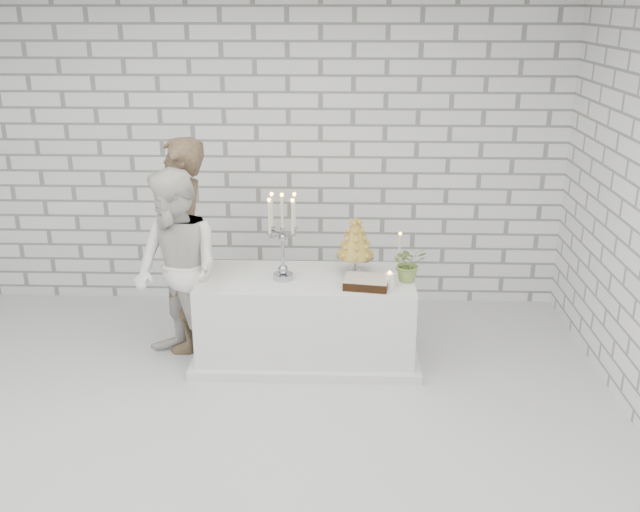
% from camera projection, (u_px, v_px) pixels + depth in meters
% --- Properties ---
extents(ground, '(6.00, 5.00, 0.01)m').
position_uv_depth(ground, '(223.00, 434.00, 5.14)').
color(ground, silver).
rests_on(ground, ground).
extents(wall_back, '(6.00, 0.01, 3.00)m').
position_uv_depth(wall_back, '(257.00, 157.00, 6.98)').
color(wall_back, white).
rests_on(wall_back, ground).
extents(wall_front, '(6.00, 0.01, 3.00)m').
position_uv_depth(wall_front, '(76.00, 481.00, 2.28)').
color(wall_front, white).
rests_on(wall_front, ground).
extents(cake_table, '(1.80, 0.80, 0.75)m').
position_uv_depth(cake_table, '(306.00, 318.00, 6.12)').
color(cake_table, white).
rests_on(cake_table, ground).
extents(groom, '(0.47, 0.70, 1.89)m').
position_uv_depth(groom, '(183.00, 246.00, 6.16)').
color(groom, '#3C2E20').
rests_on(groom, ground).
extents(bride, '(1.04, 1.04, 1.70)m').
position_uv_depth(bride, '(178.00, 272.00, 5.85)').
color(bride, white).
rests_on(bride, ground).
extents(candelabra, '(0.30, 0.30, 0.74)m').
position_uv_depth(candelabra, '(283.00, 237.00, 5.84)').
color(candelabra, '#A2A2AD').
rests_on(candelabra, cake_table).
extents(croquembouche, '(0.38, 0.38, 0.51)m').
position_uv_depth(croquembouche, '(355.00, 245.00, 5.99)').
color(croquembouche, '#AC8830').
rests_on(croquembouche, cake_table).
extents(chocolate_cake, '(0.39, 0.30, 0.08)m').
position_uv_depth(chocolate_cake, '(366.00, 282.00, 5.78)').
color(chocolate_cake, black).
rests_on(chocolate_cake, cake_table).
extents(pillar_candle, '(0.10, 0.10, 0.12)m').
position_uv_depth(pillar_candle, '(389.00, 280.00, 5.77)').
color(pillar_candle, white).
rests_on(pillar_candle, cake_table).
extents(extra_taper, '(0.07, 0.07, 0.32)m').
position_uv_depth(extra_taper, '(399.00, 252.00, 6.11)').
color(extra_taper, beige).
rests_on(extra_taper, cake_table).
extents(flowers, '(0.32, 0.30, 0.31)m').
position_uv_depth(flowers, '(409.00, 263.00, 5.88)').
color(flowers, '#508542').
rests_on(flowers, cake_table).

